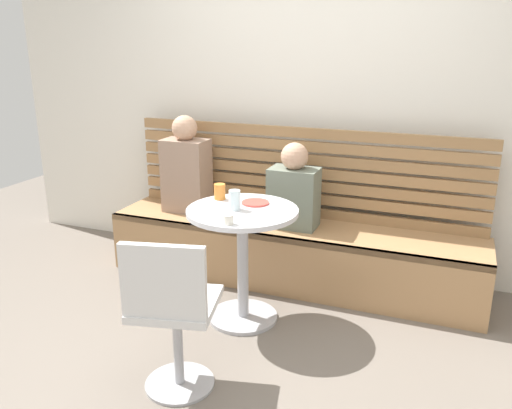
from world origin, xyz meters
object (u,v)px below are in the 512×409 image
cup_glass_tall (235,200)px  cup_tumbler_orange (220,192)px  cafe_table (243,243)px  white_chair (172,311)px  cup_espresso_small (229,220)px  plate_small (255,203)px  person_adult (186,169)px  person_child_left (294,191)px  booth_bench (290,254)px

cup_glass_tall → cup_tumbler_orange: bearing=137.1°
cup_tumbler_orange → cup_glass_tall: 0.24m
cafe_table → cup_tumbler_orange: size_ratio=7.40×
white_chair → cup_espresso_small: white_chair is taller
white_chair → plate_small: (0.06, 0.94, 0.28)m
cup_glass_tall → cup_espresso_small: 0.26m
person_adult → white_chair: bearing=-64.1°
white_chair → cup_glass_tall: 0.85m
cup_tumbler_orange → person_adult: bearing=135.2°
person_adult → cup_espresso_small: person_adult is taller
cup_tumbler_orange → plate_small: (0.25, -0.01, -0.04)m
cup_tumbler_orange → cup_espresso_small: 0.48m
cup_glass_tall → plate_small: (0.07, 0.16, -0.05)m
cup_glass_tall → plate_small: size_ratio=0.71×
person_adult → cup_espresso_small: (0.78, -0.94, -0.00)m
person_child_left → cup_espresso_small: 0.90m
cafe_table → cup_glass_tall: size_ratio=6.17×
person_child_left → plate_small: person_child_left is taller
cup_tumbler_orange → cafe_table: bearing=-32.5°
cafe_table → person_adult: 1.03m
person_adult → cup_glass_tall: size_ratio=6.16×
cup_espresso_small → booth_bench: bearing=85.2°
booth_bench → cafe_table: bearing=-100.1°
booth_bench → person_adult: person_adult is taller
white_chair → person_adult: 1.67m
cup_glass_tall → person_adult: bearing=135.7°
cafe_table → cup_glass_tall: (-0.04, -0.03, 0.28)m
cup_glass_tall → person_child_left: bearing=75.3°
person_adult → cup_espresso_small: bearing=-50.4°
cafe_table → person_adult: (-0.74, 0.66, 0.25)m
cup_tumbler_orange → cup_glass_tall: cup_glass_tall is taller
white_chair → cup_glass_tall: (-0.01, 0.79, 0.34)m
booth_bench → cup_espresso_small: (-0.08, -0.90, 0.55)m
person_child_left → cup_glass_tall: (-0.17, -0.64, 0.10)m
person_adult → cup_tumbler_orange: size_ratio=7.39×
person_adult → cup_tumbler_orange: (0.53, -0.53, 0.02)m
person_child_left → plate_small: 0.50m
white_chair → cafe_table: bearing=88.0°
booth_bench → cup_tumbler_orange: bearing=-123.6°
booth_bench → white_chair: (-0.14, -1.43, 0.24)m
white_chair → cup_espresso_small: 0.62m
person_child_left → cafe_table: bearing=-101.9°
cup_glass_tall → white_chair: bearing=-89.3°
person_adult → person_child_left: person_adult is taller
person_adult → cup_glass_tall: person_adult is taller
cup_glass_tall → plate_small: bearing=65.7°
cup_glass_tall → plate_small: cup_glass_tall is taller
white_chair → cup_glass_tall: cup_glass_tall is taller
cup_glass_tall → cup_espresso_small: size_ratio=2.14×
booth_bench → cafe_table: (-0.11, -0.62, 0.30)m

